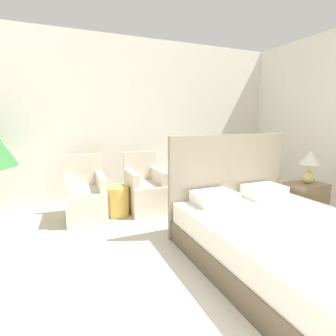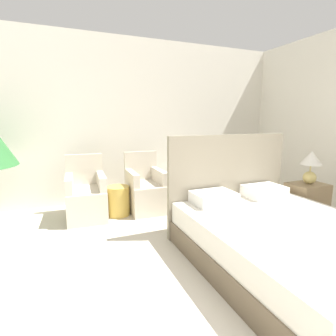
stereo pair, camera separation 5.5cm
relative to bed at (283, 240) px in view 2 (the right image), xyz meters
name	(u,v)px [view 2 (the right image)]	position (x,y,z in m)	size (l,w,h in m)	color
wall_back	(131,121)	(-0.82, 2.91, 1.17)	(10.00, 0.06, 2.90)	silver
bed	(283,240)	(0.00, 0.00, 0.00)	(1.73, 2.14, 1.29)	brown
armchair_near_window_left	(86,199)	(-1.73, 2.13, 0.02)	(0.60, 0.74, 0.94)	beige
armchair_near_window_right	(146,192)	(-0.79, 2.13, 0.02)	(0.58, 0.73, 0.94)	beige
nightstand	(306,203)	(1.20, 0.75, 0.01)	(0.51, 0.39, 0.58)	#937A56
table_lamp	(311,163)	(1.21, 0.74, 0.60)	(0.30, 0.30, 0.47)	tan
side_table	(118,201)	(-1.26, 2.07, -0.05)	(0.35, 0.35, 0.46)	gold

